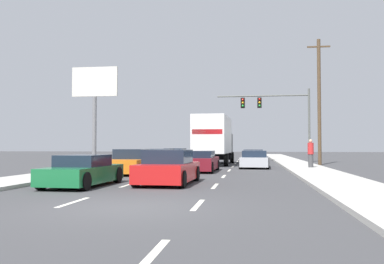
% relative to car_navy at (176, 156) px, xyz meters
% --- Properties ---
extents(ground_plane, '(140.00, 140.00, 0.00)m').
position_rel_car_navy_xyz_m(ground_plane, '(3.65, -1.36, -0.59)').
color(ground_plane, '#3D3D3F').
extents(sidewalk_right, '(2.65, 80.00, 0.14)m').
position_rel_car_navy_xyz_m(sidewalk_right, '(10.22, -6.36, -0.52)').
color(sidewalk_right, '#B2AFA8').
rests_on(sidewalk_right, ground_plane).
extents(sidewalk_left, '(2.65, 80.00, 0.14)m').
position_rel_car_navy_xyz_m(sidewalk_left, '(-2.93, -6.36, -0.52)').
color(sidewalk_left, '#B2AFA8').
rests_on(sidewalk_left, ground_plane).
extents(lane_markings, '(3.54, 57.00, 0.01)m').
position_rel_car_navy_xyz_m(lane_markings, '(3.65, -3.17, -0.59)').
color(lane_markings, silver).
rests_on(lane_markings, ground_plane).
extents(car_navy, '(2.03, 4.25, 1.30)m').
position_rel_car_navy_xyz_m(car_navy, '(0.00, 0.00, 0.00)').
color(car_navy, '#141E4C').
rests_on(car_navy, ground_plane).
extents(car_tan, '(2.03, 4.12, 1.31)m').
position_rel_car_navy_xyz_m(car_tan, '(0.17, -7.01, 0.01)').
color(car_tan, tan).
rests_on(car_tan, ground_plane).
extents(car_orange, '(1.94, 4.06, 1.35)m').
position_rel_car_navy_xyz_m(car_orange, '(0.34, -14.80, 0.01)').
color(car_orange, orange).
rests_on(car_orange, ground_plane).
extents(car_green, '(1.95, 4.30, 1.18)m').
position_rel_car_navy_xyz_m(car_green, '(0.35, -21.32, -0.04)').
color(car_green, '#196B38').
rests_on(car_green, ground_plane).
extents(box_truck, '(2.80, 9.21, 3.81)m').
position_rel_car_navy_xyz_m(box_truck, '(3.73, -3.02, 1.57)').
color(box_truck, white).
rests_on(box_truck, ground_plane).
extents(car_maroon, '(2.04, 4.62, 1.24)m').
position_rel_car_navy_xyz_m(car_maroon, '(3.66, -12.01, -0.01)').
color(car_maroon, maroon).
rests_on(car_maroon, ground_plane).
extents(car_red, '(2.09, 4.26, 1.37)m').
position_rel_car_navy_xyz_m(car_red, '(3.41, -20.01, 0.03)').
color(car_red, red).
rests_on(car_red, ground_plane).
extents(car_white, '(2.10, 4.10, 1.20)m').
position_rel_car_navy_xyz_m(car_white, '(6.89, 0.57, -0.04)').
color(car_white, white).
rests_on(car_white, ground_plane).
extents(car_silver, '(2.09, 4.76, 1.19)m').
position_rel_car_navy_xyz_m(car_silver, '(6.94, -7.33, -0.03)').
color(car_silver, '#B7BABF').
rests_on(car_silver, ground_plane).
extents(traffic_signal_mast, '(8.63, 0.69, 6.86)m').
position_rel_car_navy_xyz_m(traffic_signal_mast, '(8.50, 3.02, 4.47)').
color(traffic_signal_mast, '#595B56').
rests_on(traffic_signal_mast, ground_plane).
extents(utility_pole_mid, '(1.80, 0.28, 10.09)m').
position_rel_car_navy_xyz_m(utility_pole_mid, '(12.10, -2.35, 4.60)').
color(utility_pole_mid, brown).
rests_on(utility_pole_mid, ground_plane).
extents(roadside_billboard, '(4.08, 0.36, 8.39)m').
position_rel_car_navy_xyz_m(roadside_billboard, '(-6.77, -2.20, 5.40)').
color(roadside_billboard, slate).
rests_on(roadside_billboard, ground_plane).
extents(pedestrian_near_corner, '(0.38, 0.38, 1.81)m').
position_rel_car_navy_xyz_m(pedestrian_near_corner, '(10.50, -8.90, 0.46)').
color(pedestrian_near_corner, '#3F3F42').
rests_on(pedestrian_near_corner, sidewalk_right).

